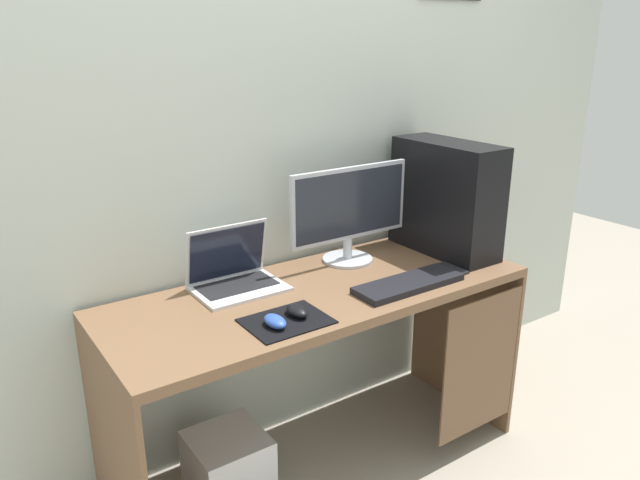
# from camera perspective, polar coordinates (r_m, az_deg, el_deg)

# --- Properties ---
(ground_plane) EXTENTS (8.00, 8.00, 0.00)m
(ground_plane) POSITION_cam_1_polar(r_m,az_deg,el_deg) (2.55, -0.00, -20.17)
(ground_plane) COLOR #9E9384
(wall_back) EXTENTS (4.00, 0.05, 2.60)m
(wall_back) POSITION_cam_1_polar(r_m,az_deg,el_deg) (2.29, -4.80, 11.07)
(wall_back) COLOR beige
(wall_back) RESTS_ON ground_plane
(desk) EXTENTS (1.55, 0.59, 0.75)m
(desk) POSITION_cam_1_polar(r_m,az_deg,el_deg) (2.23, 0.60, -7.96)
(desk) COLOR brown
(desk) RESTS_ON ground_plane
(pc_tower) EXTENTS (0.19, 0.47, 0.45)m
(pc_tower) POSITION_cam_1_polar(r_m,az_deg,el_deg) (2.51, 11.72, 3.90)
(pc_tower) COLOR black
(pc_tower) RESTS_ON desk
(monitor) EXTENTS (0.53, 0.20, 0.38)m
(monitor) POSITION_cam_1_polar(r_m,az_deg,el_deg) (2.35, 2.78, 2.61)
(monitor) COLOR #B7BCC6
(monitor) RESTS_ON desk
(laptop) EXTENTS (0.31, 0.23, 0.22)m
(laptop) POSITION_cam_1_polar(r_m,az_deg,el_deg) (2.17, -7.98, -3.31)
(laptop) COLOR silver
(laptop) RESTS_ON desk
(keyboard) EXTENTS (0.42, 0.14, 0.02)m
(keyboard) POSITION_cam_1_polar(r_m,az_deg,el_deg) (2.19, 8.29, -4.07)
(keyboard) COLOR black
(keyboard) RESTS_ON desk
(mousepad) EXTENTS (0.26, 0.20, 0.00)m
(mousepad) POSITION_cam_1_polar(r_m,az_deg,el_deg) (1.92, -3.15, -7.59)
(mousepad) COLOR black
(mousepad) RESTS_ON desk
(mouse_left) EXTENTS (0.06, 0.10, 0.03)m
(mouse_left) POSITION_cam_1_polar(r_m,az_deg,el_deg) (1.94, -2.18, -6.64)
(mouse_left) COLOR black
(mouse_left) RESTS_ON mousepad
(mouse_right) EXTENTS (0.06, 0.10, 0.03)m
(mouse_right) POSITION_cam_1_polar(r_m,az_deg,el_deg) (1.88, -4.23, -7.60)
(mouse_right) COLOR #2D51B2
(mouse_right) RESTS_ON mousepad
(cell_phone) EXTENTS (0.07, 0.13, 0.01)m
(cell_phone) POSITION_cam_1_polar(r_m,az_deg,el_deg) (2.37, 12.10, -2.71)
(cell_phone) COLOR #232326
(cell_phone) RESTS_ON desk
(subwoofer) EXTENTS (0.26, 0.26, 0.26)m
(subwoofer) POSITION_cam_1_polar(r_m,az_deg,el_deg) (2.35, -8.59, -20.34)
(subwoofer) COLOR silver
(subwoofer) RESTS_ON ground_plane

